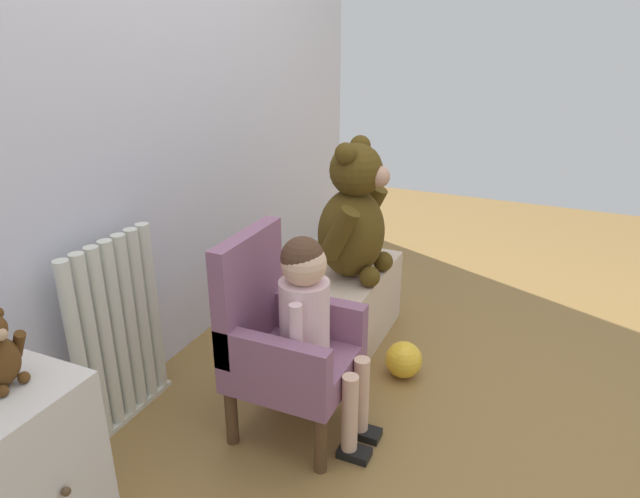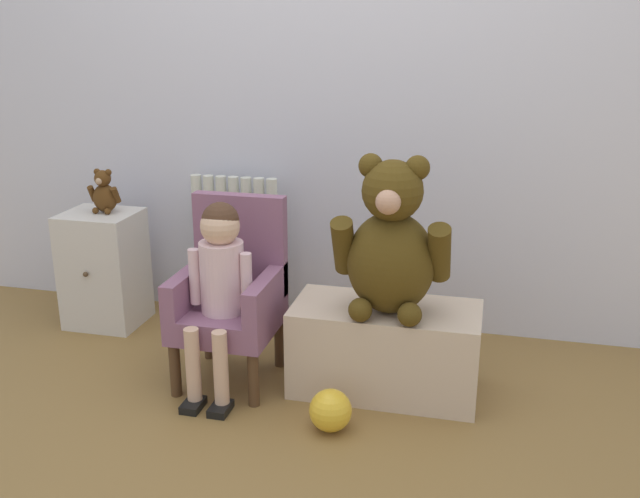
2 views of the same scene
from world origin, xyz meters
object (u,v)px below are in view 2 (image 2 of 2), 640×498
at_px(child_figure, 219,271).
at_px(toy_ball, 330,410).
at_px(low_bench, 385,349).
at_px(large_teddy_bear, 391,246).
at_px(child_armchair, 232,293).
at_px(small_teddy_bear, 104,193).
at_px(radiator, 236,250).
at_px(small_dresser, 105,269).

relative_size(child_figure, toy_ball, 4.91).
xyz_separation_m(low_bench, large_teddy_bear, (0.02, -0.04, 0.44)).
bearing_deg(large_teddy_bear, low_bench, 110.84).
bearing_deg(child_armchair, small_teddy_bear, 153.28).
height_order(low_bench, toy_ball, low_bench).
distance_m(small_teddy_bear, toy_ball, 1.52).
height_order(radiator, large_teddy_bear, large_teddy_bear).
relative_size(radiator, child_figure, 0.94).
relative_size(radiator, toy_ball, 4.61).
bearing_deg(low_bench, radiator, 146.45).
distance_m(child_armchair, large_teddy_bear, 0.69).
bearing_deg(radiator, toy_ball, -52.62).
height_order(small_dresser, child_figure, child_figure).
distance_m(small_dresser, child_figure, 0.94).
height_order(child_armchair, child_figure, child_figure).
xyz_separation_m(small_dresser, toy_ball, (1.26, -0.68, -0.20)).
height_order(small_teddy_bear, toy_ball, small_teddy_bear).
relative_size(small_teddy_bear, toy_ball, 1.33).
xyz_separation_m(child_figure, low_bench, (0.62, 0.14, -0.32)).
bearing_deg(low_bench, small_teddy_bear, 165.48).
xyz_separation_m(radiator, low_bench, (0.81, -0.54, -0.18)).
bearing_deg(large_teddy_bear, small_dresser, 164.96).
bearing_deg(small_dresser, radiator, 18.60).
relative_size(low_bench, large_teddy_bear, 1.21).
distance_m(small_dresser, small_teddy_bear, 0.36).
bearing_deg(toy_ball, small_dresser, 151.78).
xyz_separation_m(radiator, toy_ball, (0.67, -0.87, -0.27)).
bearing_deg(small_dresser, toy_ball, -28.22).
relative_size(child_figure, low_bench, 1.05).
bearing_deg(radiator, large_teddy_bear, -35.08).
bearing_deg(small_dresser, child_armchair, -24.85).
bearing_deg(large_teddy_bear, toy_ball, -117.96).
bearing_deg(child_figure, small_dresser, 148.62).
distance_m(radiator, small_teddy_bear, 0.66).
bearing_deg(low_bench, small_dresser, 166.45).
distance_m(small_dresser, low_bench, 1.44).
xyz_separation_m(child_armchair, small_teddy_bear, (-0.75, 0.38, 0.28)).
bearing_deg(low_bench, large_teddy_bear, -69.16).
bearing_deg(toy_ball, large_teddy_bear, 62.04).
bearing_deg(small_dresser, small_teddy_bear, 36.27).
bearing_deg(child_armchair, radiator, 108.58).
relative_size(radiator, large_teddy_bear, 1.18).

